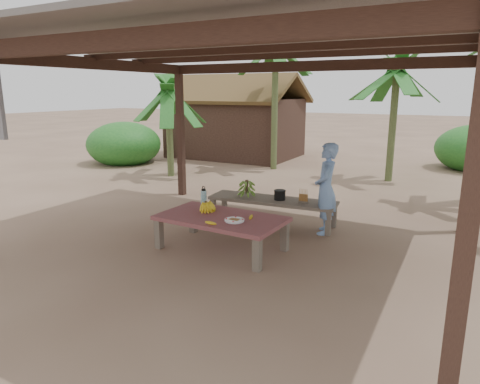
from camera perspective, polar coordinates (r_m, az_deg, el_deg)
The scene contains 17 objects.
ground at distance 6.40m, azimuth 0.82°, elevation -7.39°, with size 80.00×80.00×0.00m, color brown.
pavilion at distance 6.00m, azimuth 0.72°, elevation 18.23°, with size 6.60×5.60×2.95m.
work_table at distance 6.20m, azimuth -2.53°, elevation -3.85°, with size 1.84×1.08×0.50m.
bench at distance 7.41m, azimuth 4.31°, elevation -1.33°, with size 2.24×0.77×0.45m.
ripe_banana_bunch at distance 6.44m, azimuth -4.58°, elevation -1.83°, with size 0.28×0.24×0.17m, color yellow, non-canonical shape.
plate at distance 5.93m, azimuth -0.75°, elevation -3.80°, with size 0.28×0.28×0.04m.
loose_banana_front at distance 5.81m, azimuth -3.93°, elevation -4.15°, with size 0.04×0.17×0.04m, color yellow.
loose_banana_side at distance 6.07m, azimuth 1.46°, elevation -3.36°, with size 0.04×0.15×0.04m, color yellow.
water_flask at distance 6.69m, azimuth -4.85°, elevation -0.79°, with size 0.09×0.09×0.33m.
green_banana_stalk at distance 7.52m, azimuth 0.90°, elevation 0.58°, with size 0.27×0.27×0.31m, color #598C2D, non-canonical shape.
cooking_pot at distance 7.33m, azimuth 5.33°, elevation -0.42°, with size 0.19×0.19×0.16m, color black.
skewer_rack at distance 7.16m, azimuth 8.45°, elevation -0.51°, with size 0.18×0.08×0.24m, color #A57F47, non-canonical shape.
woman at distance 6.98m, azimuth 11.38°, elevation 0.43°, with size 0.54×0.35×1.48m, color #6C91CC.
hut at distance 15.21m, azimuth -0.42°, elevation 8.93°, with size 4.40×3.43×2.85m.
banana_plant_n at distance 11.50m, azimuth 20.13°, elevation 13.93°, with size 1.80×1.80×3.03m.
banana_plant_nw at distance 12.65m, azimuth 4.77°, elevation 17.69°, with size 1.80×1.80×3.75m.
banana_plant_w at distance 11.66m, azimuth -9.54°, elevation 11.89°, with size 1.80×1.80×2.48m.
Camera 1 is at (2.74, -5.32, 2.26)m, focal length 32.00 mm.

